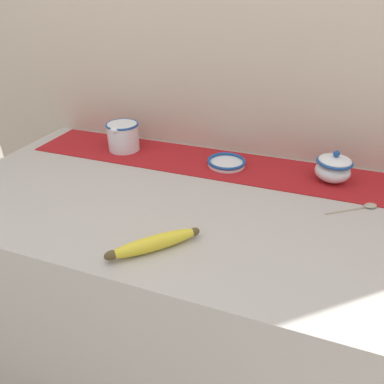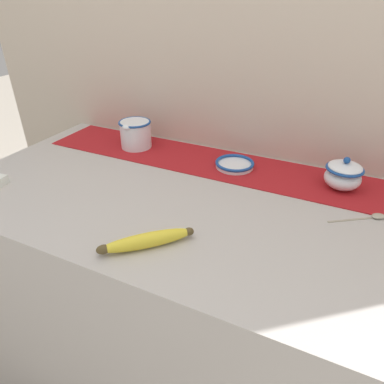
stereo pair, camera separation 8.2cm
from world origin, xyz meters
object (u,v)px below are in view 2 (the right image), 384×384
small_dish (235,164)px  spoon (374,217)px  cream_pitcher (136,133)px  sugar_bowl (343,175)px  banana (147,240)px

small_dish → spoon: bearing=-16.0°
cream_pitcher → sugar_bowl: size_ratio=1.28×
spoon → sugar_bowl: bearing=92.8°
small_dish → banana: banana is taller
small_dish → cream_pitcher: bearing=179.4°
sugar_bowl → banana: (-0.38, -0.48, -0.03)m
cream_pitcher → spoon: bearing=-8.8°
cream_pitcher → banana: size_ratio=0.76×
sugar_bowl → cream_pitcher: bearing=179.9°
cream_pitcher → small_dish: (0.39, -0.00, -0.04)m
cream_pitcher → small_dish: size_ratio=1.06×
sugar_bowl → small_dish: bearing=-179.4°
cream_pitcher → banana: bearing=-54.3°
sugar_bowl → spoon: size_ratio=0.77×
sugar_bowl → banana: size_ratio=0.60×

